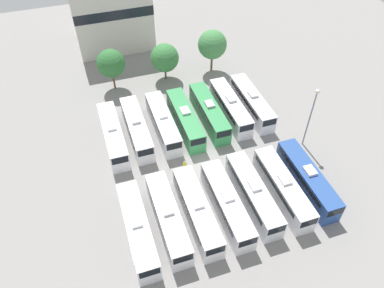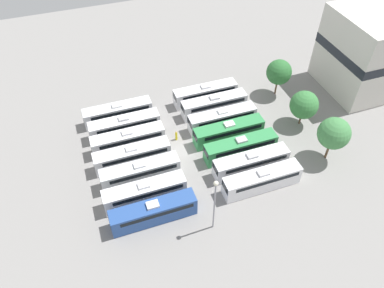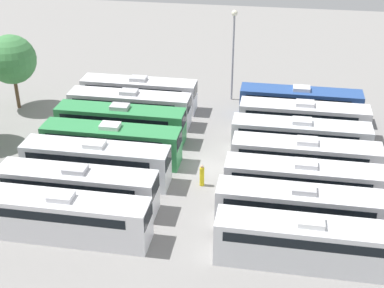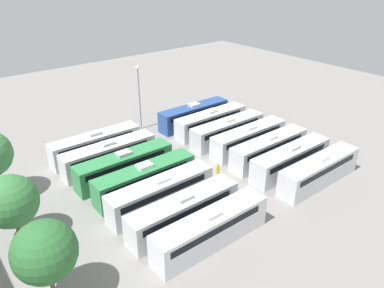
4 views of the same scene
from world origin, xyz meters
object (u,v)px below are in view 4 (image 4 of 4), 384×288
object	(u,v)px
bus_2	(269,148)
bus_3	(249,138)
bus_7	(211,228)
bus_10	(145,178)
bus_8	(184,211)
bus_1	(291,159)
bus_12	(109,155)
tree_0	(45,252)
bus_6	(194,115)
worker_person	(218,171)
bus_11	(124,166)
light_pole	(139,88)
bus_0	(319,170)
bus_9	(161,193)
bus_13	(96,145)
tree_1	(11,201)
bus_4	(228,130)
bus_5	(211,121)

from	to	relation	value
bus_2	bus_3	world-z (taller)	same
bus_7	bus_10	size ratio (longest dim) A/B	1.00
bus_8	bus_10	size ratio (longest dim) A/B	1.00
bus_1	bus_10	world-z (taller)	same
bus_12	tree_0	size ratio (longest dim) A/B	1.65
bus_6	bus_7	xyz separation A→B (m)	(-21.39, 15.47, 0.00)
worker_person	bus_11	bearing A→B (deg)	52.37
bus_2	light_pole	distance (m)	20.08
bus_0	light_pole	distance (m)	26.64
bus_6	bus_7	distance (m)	26.40
bus_0	bus_6	distance (m)	21.43
bus_7	tree_0	distance (m)	13.54
bus_12	bus_2	bearing A→B (deg)	-123.82
bus_8	bus_9	distance (m)	3.82
bus_12	bus_10	bearing A→B (deg)	-176.38
worker_person	light_pole	world-z (taller)	light_pole
bus_7	worker_person	size ratio (longest dim) A/B	6.40
bus_2	tree_0	bearing A→B (deg)	99.04
bus_13	tree_1	size ratio (longest dim) A/B	1.80
bus_4	bus_12	xyz separation A→B (m)	(3.67, 15.92, 0.00)
bus_8	bus_12	world-z (taller)	same
bus_8	tree_1	bearing A→B (deg)	58.53
bus_2	tree_0	distance (m)	29.14
bus_2	bus_1	bearing A→B (deg)	176.85
bus_2	bus_6	bearing A→B (deg)	0.71
bus_3	bus_8	bearing A→B (deg)	113.78
bus_13	light_pole	size ratio (longest dim) A/B	1.22
bus_0	bus_10	bearing A→B (deg)	56.37
bus_8	tree_0	bearing A→B (deg)	94.61
bus_9	bus_12	distance (m)	10.52
bus_9	bus_11	distance (m)	7.09
worker_person	bus_3	bearing A→B (deg)	-71.10
bus_13	bus_11	bearing A→B (deg)	-178.85
bus_2	bus_3	size ratio (longest dim) A/B	1.00
bus_5	bus_11	world-z (taller)	same
bus_0	bus_13	bearing A→B (deg)	37.46
bus_1	light_pole	distance (m)	23.17
tree_0	tree_1	distance (m)	8.76
bus_3	bus_12	bearing A→B (deg)	66.08
tree_1	tree_0	bearing A→B (deg)	179.68
bus_6	bus_7	size ratio (longest dim) A/B	1.00
bus_3	worker_person	xyz separation A→B (m)	(-2.66, 7.78, -0.82)
bus_12	bus_7	bearing A→B (deg)	-178.46
bus_0	bus_2	distance (m)	7.00
bus_7	light_pole	distance (m)	26.94
bus_3	bus_4	world-z (taller)	same
bus_2	bus_9	bearing A→B (deg)	88.95
bus_1	bus_7	size ratio (longest dim) A/B	1.00
bus_8	bus_9	xyz separation A→B (m)	(3.82, -0.08, 0.00)
bus_0	light_pole	xyz separation A→B (m)	(25.20, 7.34, 4.58)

